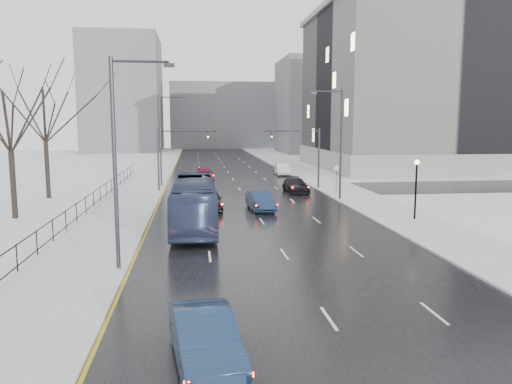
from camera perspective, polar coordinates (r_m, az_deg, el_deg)
name	(u,v)px	position (r m, az deg, el deg)	size (l,w,h in m)	color
road	(232,178)	(64.28, -2.79, 1.63)	(16.00, 150.00, 0.04)	black
cross_road	(240,190)	(52.41, -1.81, 0.21)	(130.00, 10.00, 0.04)	black
sidewalk_left	(149,178)	(64.36, -12.16, 1.52)	(5.00, 150.00, 0.16)	silver
sidewalk_right	(311,176)	(65.88, 6.36, 1.80)	(5.00, 150.00, 0.16)	silver
park_strip	(71,180)	(65.90, -20.41, 1.33)	(14.00, 150.00, 0.12)	white
tree_park_d	(16,220)	(40.54, -25.78, -2.88)	(8.75, 8.75, 12.50)	black
tree_park_e	(49,199)	(50.09, -22.58, -0.78)	(9.45, 9.45, 13.50)	black
iron_fence	(70,216)	(35.26, -20.54, -2.60)	(0.06, 70.00, 1.30)	black
streetlight_r_mid	(339,139)	(45.60, 9.43, 6.02)	(2.95, 0.25, 10.00)	#2D2D33
streetlight_l_near	(119,154)	(24.02, -15.34, 4.25)	(2.95, 0.25, 10.00)	#2D2D33
streetlight_l_far	(162,136)	(55.85, -10.64, 6.32)	(2.95, 0.25, 10.00)	#2D2D33
lamppost_r_mid	(416,181)	(37.43, 17.84, 1.25)	(0.36, 0.36, 4.28)	black
mast_signal_right	(309,151)	(53.18, 6.08, 4.71)	(6.10, 0.33, 6.50)	#2D2D33
mast_signal_left	(169,152)	(51.87, -9.94, 4.55)	(6.10, 0.33, 6.50)	#2D2D33
no_uturn_sign	(336,171)	(49.93, 9.18, 2.37)	(0.60, 0.06, 2.70)	#2D2D33
civic_building	(447,96)	(85.61, 20.96, 10.18)	(41.00, 31.00, 24.80)	gray
bldg_far_right	(330,106)	(123.21, 8.49, 9.66)	(24.00, 20.00, 22.00)	slate
bldg_far_left	(123,95)	(130.07, -14.93, 10.71)	(18.00, 22.00, 28.00)	slate
bldg_far_center	(225,116)	(144.00, -3.60, 8.67)	(30.00, 18.00, 18.00)	slate
sedan_left_near	(205,339)	(15.07, -5.86, -16.38)	(1.69, 4.86, 1.60)	navy
bus	(194,203)	(33.57, -7.10, -1.29)	(2.80, 11.95, 3.33)	navy
sedan_center_near	(210,200)	(40.79, -5.25, -0.87)	(1.87, 4.64, 1.58)	black
sedan_right_near	(260,201)	(40.16, 0.51, -1.01)	(1.62, 4.65, 1.53)	#192C4C
sedan_right_far	(296,185)	(50.76, 4.56, 0.78)	(2.02, 4.98, 1.45)	black
sedan_center_far	(205,173)	(62.07, -5.88, 2.15)	(1.92, 4.78, 1.63)	maroon
sedan_right_distant	(282,169)	(67.62, 3.00, 2.61)	(1.63, 4.67, 1.54)	white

